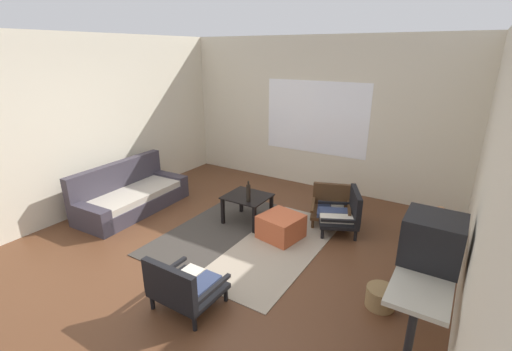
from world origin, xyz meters
TOP-DOWN VIEW (x-y plane):
  - ground_plane at (0.00, 0.00)m, footprint 7.80×7.80m
  - far_wall_with_window at (0.00, 3.06)m, footprint 5.60×0.13m
  - side_wall_right at (2.66, 0.30)m, footprint 0.12×6.60m
  - side_wall_left at (-2.66, 0.30)m, footprint 0.12×6.60m
  - area_rug at (0.03, 0.65)m, footprint 2.03×2.35m
  - couch at (-2.06, 0.45)m, footprint 0.85×1.82m
  - coffee_table at (-0.20, 1.06)m, footprint 0.63×0.56m
  - armchair_by_window at (0.83, 1.78)m, footprint 0.73×0.73m
  - armchair_striped_foreground at (0.31, -0.87)m, footprint 0.64×0.57m
  - armchair_corner at (1.10, 1.55)m, footprint 0.75×0.79m
  - ottoman_orange at (0.45, 0.91)m, footprint 0.59×0.59m
  - console_shelf at (2.33, 0.09)m, footprint 0.43×1.63m
  - crt_television at (2.32, -0.01)m, footprint 0.45×0.43m
  - clay_vase at (2.33, 0.36)m, footprint 0.18×0.18m
  - glass_bottle at (-0.08, 0.90)m, footprint 0.06×0.06m
  - wicker_basket at (1.96, 0.21)m, footprint 0.29×0.29m

SIDE VIEW (x-z plane):
  - ground_plane at x=0.00m, z-range 0.00..0.00m
  - area_rug at x=0.03m, z-range 0.00..0.01m
  - wicker_basket at x=1.96m, z-range 0.00..0.21m
  - ottoman_orange at x=0.45m, z-range 0.00..0.33m
  - couch at x=-2.06m, z-range -0.15..0.60m
  - armchair_by_window at x=0.83m, z-range -0.03..0.50m
  - armchair_striped_foreground at x=0.31m, z-range -0.03..0.56m
  - armchair_corner at x=1.10m, z-range -0.03..0.59m
  - coffee_table at x=-0.20m, z-range 0.13..0.56m
  - glass_bottle at x=-0.08m, z-range 0.40..0.71m
  - console_shelf at x=2.33m, z-range 0.31..1.09m
  - clay_vase at x=2.33m, z-range 0.73..1.07m
  - crt_television at x=2.32m, z-range 0.78..1.19m
  - far_wall_with_window at x=0.00m, z-range 0.00..2.70m
  - side_wall_right at x=2.66m, z-range 0.00..2.70m
  - side_wall_left at x=-2.66m, z-range 0.00..2.70m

